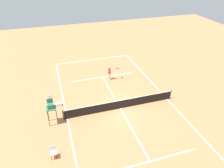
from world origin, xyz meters
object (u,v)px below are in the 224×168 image
object	(u,v)px
umpire_chair	(51,108)
player_serving	(110,72)
courtside_chair_near	(53,152)
equipment_bag	(58,104)
tennis_ball	(101,89)
courtside_chair_mid	(51,99)

from	to	relation	value
umpire_chair	player_serving	bearing A→B (deg)	-140.29
courtside_chair_near	equipment_bag	size ratio (longest dim) A/B	1.25
umpire_chair	tennis_ball	bearing A→B (deg)	-144.02
player_serving	courtside_chair_mid	distance (m)	7.45
courtside_chair_mid	equipment_bag	bearing A→B (deg)	139.55
tennis_ball	umpire_chair	world-z (taller)	umpire_chair
player_serving	courtside_chair_near	distance (m)	11.84
player_serving	tennis_ball	xyz separation A→B (m)	(1.54, 1.83, -0.96)
equipment_bag	umpire_chair	bearing A→B (deg)	76.39
umpire_chair	courtside_chair_near	world-z (taller)	umpire_chair
player_serving	courtside_chair_mid	size ratio (longest dim) A/B	1.76
courtside_chair_mid	equipment_bag	xyz separation A→B (m)	(-0.56, 0.48, -0.38)
umpire_chair	equipment_bag	size ratio (longest dim) A/B	3.17
umpire_chair	courtside_chair_mid	size ratio (longest dim) A/B	2.54
umpire_chair	equipment_bag	bearing A→B (deg)	-103.61
umpire_chair	courtside_chair_mid	distance (m)	2.99
tennis_ball	courtside_chair_near	world-z (taller)	courtside_chair_near
player_serving	courtside_chair_mid	bearing A→B (deg)	-72.93
courtside_chair_mid	tennis_ball	bearing A→B (deg)	-168.64
umpire_chair	equipment_bag	distance (m)	2.79
courtside_chair_near	equipment_bag	xyz separation A→B (m)	(-0.81, -6.09, -0.38)
umpire_chair	courtside_chair_mid	xyz separation A→B (m)	(-0.00, -2.79, -1.07)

